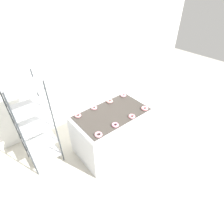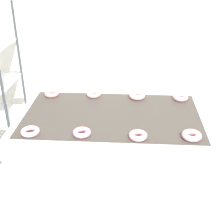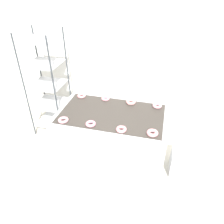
{
  "view_description": "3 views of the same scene",
  "coord_description": "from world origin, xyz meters",
  "px_view_note": "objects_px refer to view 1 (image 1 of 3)",
  "views": [
    {
      "loc": [
        -1.67,
        -1.33,
        2.93
      ],
      "look_at": [
        0.0,
        0.7,
        0.94
      ],
      "focal_mm": 28.0,
      "sensor_mm": 36.0,
      "label": 1
    },
    {
      "loc": [
        0.14,
        -1.45,
        2.06
      ],
      "look_at": [
        0.0,
        0.7,
        0.94
      ],
      "focal_mm": 50.0,
      "sensor_mm": 36.0,
      "label": 2
    },
    {
      "loc": [
        0.59,
        -1.65,
        2.53
      ],
      "look_at": [
        0.0,
        0.7,
        0.94
      ],
      "focal_mm": 35.0,
      "sensor_mm": 36.0,
      "label": 3
    }
  ],
  "objects_px": {
    "glaze_bin": "(142,119)",
    "donut_far_midleft": "(94,108)",
    "donut_near_midleft": "(115,125)",
    "donut_near_left": "(98,135)",
    "donut_near_right": "(145,108)",
    "baking_rack_cart": "(35,125)",
    "donut_far_right": "(123,95)",
    "donut_far_midright": "(110,101)",
    "fryer_machine": "(112,131)",
    "donut_near_midright": "(132,116)",
    "donut_far_left": "(78,115)"
  },
  "relations": [
    {
      "from": "donut_far_midleft",
      "to": "donut_near_right",
      "type": "bearing_deg",
      "value": -40.85
    },
    {
      "from": "baking_rack_cart",
      "to": "donut_far_right",
      "type": "distance_m",
      "value": 1.85
    },
    {
      "from": "glaze_bin",
      "to": "donut_near_midright",
      "type": "xyz_separation_m",
      "value": [
        -0.84,
        -0.41,
        0.75
      ]
    },
    {
      "from": "baking_rack_cart",
      "to": "donut_far_midright",
      "type": "xyz_separation_m",
      "value": [
        1.46,
        -0.27,
        0.03
      ]
    },
    {
      "from": "donut_far_left",
      "to": "donut_far_midleft",
      "type": "bearing_deg",
      "value": 1.65
    },
    {
      "from": "donut_near_midleft",
      "to": "donut_near_right",
      "type": "bearing_deg",
      "value": 0.32
    },
    {
      "from": "donut_near_midright",
      "to": "donut_near_right",
      "type": "bearing_deg",
      "value": 3.0
    },
    {
      "from": "donut_near_midright",
      "to": "donut_near_right",
      "type": "height_order",
      "value": "donut_near_right"
    },
    {
      "from": "donut_near_left",
      "to": "donut_far_midleft",
      "type": "xyz_separation_m",
      "value": [
        0.37,
        0.66,
        0.0
      ]
    },
    {
      "from": "donut_near_left",
      "to": "donut_near_midleft",
      "type": "height_order",
      "value": "same"
    },
    {
      "from": "donut_far_midleft",
      "to": "donut_far_right",
      "type": "distance_m",
      "value": 0.75
    },
    {
      "from": "donut_near_left",
      "to": "donut_near_right",
      "type": "distance_m",
      "value": 1.11
    },
    {
      "from": "fryer_machine",
      "to": "donut_far_left",
      "type": "relative_size",
      "value": 11.71
    },
    {
      "from": "glaze_bin",
      "to": "donut_far_midright",
      "type": "relative_size",
      "value": 2.72
    },
    {
      "from": "donut_near_right",
      "to": "donut_far_midleft",
      "type": "xyz_separation_m",
      "value": [
        -0.75,
        0.64,
        -0.0
      ]
    },
    {
      "from": "donut_far_midleft",
      "to": "glaze_bin",
      "type": "bearing_deg",
      "value": -11.84
    },
    {
      "from": "glaze_bin",
      "to": "donut_far_midright",
      "type": "xyz_separation_m",
      "value": [
        -0.84,
        0.24,
        0.75
      ]
    },
    {
      "from": "donut_near_right",
      "to": "donut_far_midleft",
      "type": "bearing_deg",
      "value": 139.15
    },
    {
      "from": "glaze_bin",
      "to": "donut_near_midright",
      "type": "height_order",
      "value": "donut_near_midright"
    },
    {
      "from": "glaze_bin",
      "to": "donut_near_midright",
      "type": "relative_size",
      "value": 2.96
    },
    {
      "from": "fryer_machine",
      "to": "donut_far_midright",
      "type": "relative_size",
      "value": 10.68
    },
    {
      "from": "donut_near_midright",
      "to": "donut_far_left",
      "type": "height_order",
      "value": "donut_near_midright"
    },
    {
      "from": "donut_near_right",
      "to": "donut_far_left",
      "type": "relative_size",
      "value": 1.07
    },
    {
      "from": "donut_far_midleft",
      "to": "fryer_machine",
      "type": "bearing_deg",
      "value": -61.14
    },
    {
      "from": "fryer_machine",
      "to": "donut_near_right",
      "type": "height_order",
      "value": "donut_near_right"
    },
    {
      "from": "glaze_bin",
      "to": "donut_far_right",
      "type": "height_order",
      "value": "donut_far_right"
    },
    {
      "from": "fryer_machine",
      "to": "donut_far_midright",
      "type": "xyz_separation_m",
      "value": [
        0.2,
        0.32,
        0.48
      ]
    },
    {
      "from": "glaze_bin",
      "to": "donut_near_midleft",
      "type": "bearing_deg",
      "value": -162.23
    },
    {
      "from": "baking_rack_cart",
      "to": "fryer_machine",
      "type": "bearing_deg",
      "value": -25.18
    },
    {
      "from": "donut_far_midright",
      "to": "donut_far_right",
      "type": "xyz_separation_m",
      "value": [
        0.37,
        -0.01,
        -0.0
      ]
    },
    {
      "from": "donut_near_midright",
      "to": "donut_far_midright",
      "type": "height_order",
      "value": "donut_far_midright"
    },
    {
      "from": "donut_near_midright",
      "to": "donut_far_midleft",
      "type": "distance_m",
      "value": 0.77
    },
    {
      "from": "donut_near_left",
      "to": "donut_far_midleft",
      "type": "height_order",
      "value": "same"
    },
    {
      "from": "donut_near_left",
      "to": "donut_near_midleft",
      "type": "relative_size",
      "value": 1.04
    },
    {
      "from": "fryer_machine",
      "to": "donut_near_right",
      "type": "distance_m",
      "value": 0.8
    },
    {
      "from": "glaze_bin",
      "to": "donut_far_midleft",
      "type": "relative_size",
      "value": 3.1
    },
    {
      "from": "fryer_machine",
      "to": "glaze_bin",
      "type": "xyz_separation_m",
      "value": [
        1.04,
        0.08,
        -0.27
      ]
    },
    {
      "from": "donut_near_midleft",
      "to": "donut_far_midleft",
      "type": "height_order",
      "value": "same"
    },
    {
      "from": "glaze_bin",
      "to": "donut_far_midleft",
      "type": "bearing_deg",
      "value": 168.16
    },
    {
      "from": "donut_near_midleft",
      "to": "donut_far_midleft",
      "type": "distance_m",
      "value": 0.65
    },
    {
      "from": "donut_near_midleft",
      "to": "donut_near_right",
      "type": "height_order",
      "value": "donut_near_right"
    },
    {
      "from": "donut_near_right",
      "to": "donut_near_midright",
      "type": "bearing_deg",
      "value": -177.0
    },
    {
      "from": "baking_rack_cart",
      "to": "donut_near_right",
      "type": "relative_size",
      "value": 13.22
    },
    {
      "from": "baking_rack_cart",
      "to": "donut_near_left",
      "type": "distance_m",
      "value": 1.16
    },
    {
      "from": "donut_near_left",
      "to": "donut_far_midleft",
      "type": "distance_m",
      "value": 0.75
    },
    {
      "from": "glaze_bin",
      "to": "donut_far_midleft",
      "type": "distance_m",
      "value": 1.45
    },
    {
      "from": "donut_near_midleft",
      "to": "donut_near_midright",
      "type": "bearing_deg",
      "value": -2.21
    },
    {
      "from": "donut_near_left",
      "to": "baking_rack_cart",
      "type": "bearing_deg",
      "value": 127.75
    },
    {
      "from": "glaze_bin",
      "to": "donut_far_right",
      "type": "xyz_separation_m",
      "value": [
        -0.47,
        0.23,
        0.75
      ]
    },
    {
      "from": "donut_near_left",
      "to": "donut_far_right",
      "type": "xyz_separation_m",
      "value": [
        1.12,
        0.64,
        0.0
      ]
    }
  ]
}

